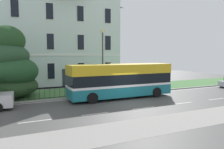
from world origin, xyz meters
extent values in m
cube|color=#474544|center=(0.00, 0.00, -0.03)|extent=(60.00, 56.00, 0.06)
cube|color=silver|center=(0.00, 3.65, 0.00)|extent=(54.00, 0.14, 0.01)
cube|color=silver|center=(-8.00, -1.80, 0.00)|extent=(2.00, 0.12, 0.01)
cube|color=silver|center=(-4.00, -1.80, 0.00)|extent=(2.00, 0.12, 0.01)
cube|color=silver|center=(0.00, -1.80, 0.00)|extent=(2.00, 0.12, 0.01)
cube|color=silver|center=(4.00, -1.80, 0.00)|extent=(2.00, 0.12, 0.01)
cube|color=silver|center=(8.00, -1.80, 0.00)|extent=(2.00, 0.12, 0.01)
cube|color=#9E9E99|center=(0.00, 4.12, 0.06)|extent=(57.00, 0.24, 0.12)
cube|color=#487840|center=(0.00, 7.13, 0.06)|extent=(57.00, 5.79, 0.12)
cube|color=gray|center=(0.00, -5.50, 0.00)|extent=(57.00, 3.00, 0.01)
cube|color=silver|center=(-2.96, 16.87, 5.98)|extent=(15.27, 10.79, 11.72)
cube|color=white|center=(-2.96, 11.44, 4.06)|extent=(15.27, 0.06, 0.20)
cube|color=#2D333D|center=(-2.96, 11.43, 1.22)|extent=(1.10, 0.06, 2.20)
cube|color=white|center=(-8.69, 11.43, 2.10)|extent=(0.94, 0.04, 2.00)
cube|color=black|center=(-8.69, 11.41, 2.10)|extent=(0.84, 0.03, 1.90)
cube|color=white|center=(-4.87, 11.43, 2.10)|extent=(0.94, 0.04, 2.00)
cube|color=black|center=(-4.87, 11.41, 2.10)|extent=(0.84, 0.03, 1.90)
cube|color=white|center=(-1.05, 11.43, 2.10)|extent=(0.94, 0.04, 2.00)
cube|color=black|center=(-1.05, 11.41, 2.10)|extent=(0.84, 0.03, 1.90)
cube|color=white|center=(2.77, 11.43, 2.10)|extent=(0.94, 0.04, 2.00)
cube|color=black|center=(2.77, 11.41, 2.10)|extent=(0.84, 0.03, 1.90)
cube|color=white|center=(-8.69, 11.43, 5.71)|extent=(0.94, 0.04, 2.00)
cube|color=black|center=(-8.69, 11.41, 5.71)|extent=(0.84, 0.03, 1.90)
cube|color=white|center=(-4.87, 11.43, 5.71)|extent=(0.94, 0.04, 2.00)
cube|color=black|center=(-4.87, 11.41, 5.71)|extent=(0.84, 0.03, 1.90)
cube|color=white|center=(-1.05, 11.43, 5.71)|extent=(0.94, 0.04, 2.00)
cube|color=black|center=(-1.05, 11.41, 5.71)|extent=(0.84, 0.03, 1.90)
cube|color=white|center=(2.77, 11.43, 5.71)|extent=(0.94, 0.04, 2.00)
cube|color=black|center=(2.77, 11.41, 5.71)|extent=(0.84, 0.03, 1.90)
cube|color=white|center=(-8.69, 11.43, 9.32)|extent=(0.94, 0.04, 2.00)
cube|color=black|center=(-8.69, 11.41, 9.32)|extent=(0.84, 0.03, 1.90)
cube|color=white|center=(-4.87, 11.43, 9.32)|extent=(0.94, 0.04, 2.00)
cube|color=black|center=(-4.87, 11.41, 9.32)|extent=(0.84, 0.03, 1.90)
cube|color=white|center=(-1.05, 11.43, 9.32)|extent=(0.94, 0.04, 2.00)
cube|color=black|center=(-1.05, 11.41, 9.32)|extent=(0.84, 0.03, 1.90)
cube|color=white|center=(2.77, 11.43, 9.32)|extent=(0.94, 0.04, 2.00)
cube|color=black|center=(2.77, 11.41, 9.32)|extent=(0.84, 0.03, 1.90)
cube|color=black|center=(-2.96, 4.40, 1.07)|extent=(12.73, 0.04, 0.04)
cube|color=black|center=(-2.96, 4.40, 0.20)|extent=(12.73, 0.04, 0.04)
cylinder|color=black|center=(-9.32, 4.40, 0.59)|extent=(0.02, 0.02, 0.95)
cylinder|color=black|center=(-8.87, 4.40, 0.59)|extent=(0.02, 0.02, 0.95)
cylinder|color=black|center=(-8.41, 4.40, 0.59)|extent=(0.02, 0.02, 0.95)
cylinder|color=black|center=(-7.96, 4.40, 0.59)|extent=(0.02, 0.02, 0.95)
cylinder|color=black|center=(-7.51, 4.40, 0.59)|extent=(0.02, 0.02, 0.95)
cylinder|color=black|center=(-7.05, 4.40, 0.59)|extent=(0.02, 0.02, 0.95)
cylinder|color=black|center=(-6.60, 4.40, 0.59)|extent=(0.02, 0.02, 0.95)
cylinder|color=black|center=(-6.14, 4.40, 0.59)|extent=(0.02, 0.02, 0.95)
cylinder|color=black|center=(-5.69, 4.40, 0.59)|extent=(0.02, 0.02, 0.95)
cylinder|color=black|center=(-5.23, 4.40, 0.59)|extent=(0.02, 0.02, 0.95)
cylinder|color=black|center=(-4.78, 4.40, 0.59)|extent=(0.02, 0.02, 0.95)
cylinder|color=black|center=(-4.32, 4.40, 0.59)|extent=(0.02, 0.02, 0.95)
cylinder|color=black|center=(-3.87, 4.40, 0.59)|extent=(0.02, 0.02, 0.95)
cylinder|color=black|center=(-3.41, 4.40, 0.59)|extent=(0.02, 0.02, 0.95)
cylinder|color=black|center=(-2.96, 4.40, 0.59)|extent=(0.02, 0.02, 0.95)
cylinder|color=black|center=(-2.51, 4.40, 0.59)|extent=(0.02, 0.02, 0.95)
cylinder|color=black|center=(-2.05, 4.40, 0.59)|extent=(0.02, 0.02, 0.95)
cylinder|color=black|center=(-1.60, 4.40, 0.59)|extent=(0.02, 0.02, 0.95)
cylinder|color=black|center=(-1.14, 4.40, 0.59)|extent=(0.02, 0.02, 0.95)
cylinder|color=black|center=(-0.69, 4.40, 0.59)|extent=(0.02, 0.02, 0.95)
cylinder|color=black|center=(-0.23, 4.40, 0.59)|extent=(0.02, 0.02, 0.95)
cylinder|color=black|center=(0.22, 4.40, 0.59)|extent=(0.02, 0.02, 0.95)
cylinder|color=black|center=(0.68, 4.40, 0.59)|extent=(0.02, 0.02, 0.95)
cylinder|color=black|center=(1.13, 4.40, 0.59)|extent=(0.02, 0.02, 0.95)
cylinder|color=black|center=(1.59, 4.40, 0.59)|extent=(0.02, 0.02, 0.95)
cylinder|color=black|center=(2.04, 4.40, 0.59)|extent=(0.02, 0.02, 0.95)
cylinder|color=black|center=(2.50, 4.40, 0.59)|extent=(0.02, 0.02, 0.95)
cylinder|color=black|center=(2.95, 4.40, 0.59)|extent=(0.02, 0.02, 0.95)
cylinder|color=black|center=(3.40, 4.40, 0.59)|extent=(0.02, 0.02, 0.95)
cylinder|color=#423328|center=(-9.48, 6.51, 0.86)|extent=(0.41, 0.41, 1.48)
ellipsoid|color=#244020|center=(-9.65, 6.63, 1.16)|extent=(5.50, 5.50, 2.28)
ellipsoid|color=#1F4524|center=(-9.31, 6.27, 2.58)|extent=(4.89, 4.89, 2.95)
ellipsoid|color=#25442A|center=(-9.72, 6.43, 4.01)|extent=(4.23, 4.23, 2.37)
ellipsoid|color=#214321|center=(-9.57, 6.72, 5.44)|extent=(3.32, 3.32, 2.79)
cube|color=#1A6F7B|center=(0.18, 2.48, 0.79)|extent=(10.05, 2.54, 1.07)
cube|color=white|center=(0.18, 2.48, 1.29)|extent=(10.07, 2.56, 0.20)
cube|color=black|center=(0.18, 2.48, 1.83)|extent=(9.97, 2.50, 1.01)
cube|color=gold|center=(0.18, 2.48, 2.78)|extent=(10.05, 2.54, 0.89)
cube|color=black|center=(5.22, 2.51, 1.78)|extent=(0.07, 2.09, 0.93)
cube|color=black|center=(5.22, 2.51, 2.74)|extent=(0.07, 1.79, 0.57)
cylinder|color=silver|center=(5.22, 3.30, 0.48)|extent=(0.04, 0.20, 0.20)
cylinder|color=silver|center=(5.23, 1.71, 0.48)|extent=(0.04, 0.20, 0.20)
cylinder|color=black|center=(3.49, 3.69, 0.48)|extent=(0.96, 0.31, 0.96)
cylinder|color=black|center=(3.50, 1.31, 0.48)|extent=(0.96, 0.31, 0.96)
cylinder|color=black|center=(-3.14, 3.66, 0.48)|extent=(0.96, 0.31, 0.96)
cylinder|color=black|center=(-3.13, 1.27, 0.48)|extent=(0.96, 0.31, 0.96)
cube|color=silver|center=(-9.74, 2.56, 0.69)|extent=(1.22, 2.09, 0.94)
cylinder|color=black|center=(-10.13, 3.56, 0.34)|extent=(0.69, 0.26, 0.68)
cylinder|color=black|center=(15.13, 3.31, 0.30)|extent=(0.61, 0.23, 0.60)
cylinder|color=#333338|center=(-0.49, 5.37, 3.27)|extent=(0.14, 0.14, 6.30)
cube|color=beige|center=(-0.49, 5.37, 6.60)|extent=(0.36, 0.24, 0.36)
camera|label=1|loc=(-9.14, -15.75, 4.17)|focal=34.64mm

